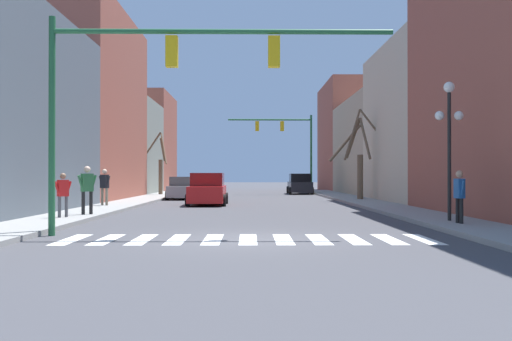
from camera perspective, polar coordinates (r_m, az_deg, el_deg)
ground_plane at (r=15.29m, az=-0.76°, el=-6.61°), size 240.00×240.00×0.00m
sidewalk_right at (r=16.69m, az=23.14°, el=-5.80°), size 2.31×90.00×0.15m
building_row_left at (r=38.50m, az=-17.17°, el=4.80°), size 6.00×56.25×12.10m
building_row_right at (r=39.67m, az=15.29°, el=4.63°), size 6.00×59.54×12.07m
crosswalk_stripes at (r=15.36m, az=-0.76°, el=-6.57°), size 9.45×2.60×0.01m
traffic_signal_near at (r=16.68m, az=-9.10°, el=9.25°), size 9.36×0.28×5.95m
traffic_signal_far at (r=51.26m, az=3.02°, el=3.24°), size 7.20×0.28×6.78m
street_lamp_right_corner at (r=20.72m, az=17.92°, el=4.36°), size 0.95×0.36×4.57m
car_driving_toward_lane at (r=40.85m, az=-6.88°, el=-1.73°), size 2.10×4.44×1.53m
car_parked_left_far at (r=51.86m, az=4.19°, el=-1.34°), size 2.10×4.66×1.77m
car_parked_right_mid at (r=32.93m, az=-4.62°, el=-1.87°), size 2.12×4.85×1.76m
pedestrian_crossing_street at (r=30.47m, az=-14.23°, el=-1.24°), size 0.69×0.50×1.79m
pedestrian_near_right_corner at (r=19.58m, az=18.80°, el=-1.96°), size 0.25×0.71×1.64m
pedestrian_waiting_at_curb at (r=22.23m, az=-17.91°, el=-1.88°), size 0.53×0.54×1.57m
pedestrian_on_right_sidewalk at (r=23.60m, az=-15.78°, el=-1.42°), size 0.66×0.58×1.83m
street_tree_left_near at (r=47.21m, az=-9.15°, el=0.36°), size 2.33×2.54×4.88m
street_tree_right_mid at (r=37.83m, az=9.78°, el=1.18°), size 4.11×2.05×5.64m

